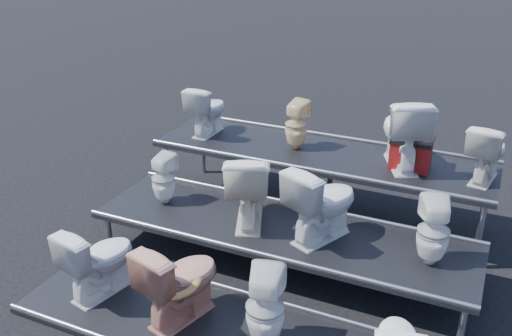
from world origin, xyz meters
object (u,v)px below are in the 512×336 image
at_px(red_crate, 411,154).
at_px(toilet_1, 180,280).
at_px(toilet_9, 296,125).
at_px(toilet_6, 322,202).
at_px(toilet_4, 163,179).
at_px(toilet_7, 433,231).
at_px(toilet_11, 487,152).
at_px(toilet_2, 265,308).
at_px(toilet_0, 99,259).
at_px(toilet_10, 403,131).
at_px(toilet_5, 248,187).
at_px(toilet_8, 207,110).

bearing_deg(red_crate, toilet_1, -122.94).
bearing_deg(toilet_9, toilet_6, 132.28).
xyz_separation_m(toilet_4, red_crate, (2.58, 1.30, 0.26)).
bearing_deg(toilet_1, toilet_7, -131.72).
xyz_separation_m(toilet_1, toilet_11, (2.39, 2.60, 0.72)).
relative_size(toilet_1, toilet_2, 1.09).
bearing_deg(toilet_1, toilet_2, -163.93).
distance_m(toilet_0, red_crate, 3.67).
relative_size(toilet_2, toilet_11, 1.14).
bearing_deg(toilet_2, toilet_10, -115.71).
xyz_separation_m(toilet_4, toilet_7, (3.06, 0.00, 0.04)).
height_order(toilet_2, toilet_4, toilet_4).
height_order(toilet_0, toilet_5, toilet_5).
relative_size(toilet_4, toilet_11, 0.90).
xyz_separation_m(toilet_6, toilet_10, (0.53, 1.30, 0.41)).
xyz_separation_m(toilet_0, toilet_11, (3.34, 2.60, 0.74)).
bearing_deg(toilet_2, toilet_6, -105.99).
distance_m(toilet_7, toilet_9, 2.34).
xyz_separation_m(toilet_0, toilet_5, (1.04, 1.30, 0.43)).
relative_size(toilet_4, toilet_9, 0.97).
distance_m(toilet_1, red_crate, 3.09).
height_order(toilet_5, toilet_6, toilet_5).
bearing_deg(toilet_10, toilet_9, -24.27).
height_order(toilet_7, red_crate, red_crate).
bearing_deg(toilet_11, toilet_5, 38.71).
xyz_separation_m(toilet_5, toilet_8, (-1.21, 1.30, 0.31)).
bearing_deg(toilet_8, red_crate, -178.31).
bearing_deg(toilet_5, toilet_4, -21.57).
xyz_separation_m(toilet_5, toilet_9, (0.05, 1.30, 0.29)).
xyz_separation_m(toilet_2, red_crate, (0.72, 2.60, 0.58)).
bearing_deg(toilet_7, toilet_10, -82.75).
relative_size(toilet_1, toilet_7, 1.20).
distance_m(toilet_7, toilet_10, 1.51).
bearing_deg(toilet_2, toilet_5, -72.10).
height_order(toilet_4, toilet_6, toilet_6).
relative_size(toilet_0, toilet_6, 0.94).
distance_m(toilet_10, red_crate, 0.29).
height_order(toilet_6, toilet_7, toilet_6).
bearing_deg(toilet_5, toilet_1, 64.16).
distance_m(toilet_11, red_crate, 0.83).
bearing_deg(toilet_0, toilet_10, -120.40).
bearing_deg(toilet_8, toilet_9, -178.36).
distance_m(toilet_7, red_crate, 1.40).
relative_size(toilet_7, toilet_11, 1.03).
relative_size(toilet_0, toilet_1, 0.94).
height_order(toilet_9, toilet_11, toilet_11).
relative_size(toilet_1, red_crate, 1.86).
bearing_deg(toilet_11, toilet_9, 9.17).
bearing_deg(toilet_4, toilet_6, -172.33).
bearing_deg(toilet_7, toilet_11, -121.57).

